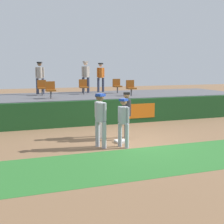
{
  "coord_description": "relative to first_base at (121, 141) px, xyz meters",
  "views": [
    {
      "loc": [
        -4.23,
        -10.22,
        2.79
      ],
      "look_at": [
        -0.26,
        1.03,
        1.0
      ],
      "focal_mm": 48.67,
      "sensor_mm": 36.0,
      "label": 1
    }
  ],
  "objects": [
    {
      "name": "seat_back_right",
      "position": [
        2.35,
        6.76,
        1.65
      ],
      "size": [
        0.47,
        0.44,
        0.84
      ],
      "color": "#4C4C51",
      "rests_on": "bleacher_platform"
    },
    {
      "name": "player_fielder_home",
      "position": [
        -0.53,
        1.06,
        0.94
      ],
      "size": [
        0.33,
        0.54,
        1.7
      ],
      "rotation": [
        0.0,
        0.0,
        -1.54
      ],
      "color": "white",
      "rests_on": "ground_plane"
    },
    {
      "name": "field_wall",
      "position": [
        0.27,
        3.52,
        0.56
      ],
      "size": [
        18.0,
        0.26,
        1.2
      ],
      "color": "#19471E",
      "rests_on": "ground_plane"
    },
    {
      "name": "seat_back_left",
      "position": [
        -2.05,
        6.76,
        1.65
      ],
      "size": [
        0.48,
        0.44,
        0.84
      ],
      "color": "#4C4C51",
      "rests_on": "bleacher_platform"
    },
    {
      "name": "ground_plane",
      "position": [
        0.26,
        -0.03,
        -0.04
      ],
      "size": [
        60.0,
        60.0,
        0.0
      ],
      "primitive_type": "plane",
      "color": "#846042"
    },
    {
      "name": "seat_back_center",
      "position": [
        0.29,
        6.76,
        1.65
      ],
      "size": [
        0.47,
        0.44,
        0.84
      ],
      "color": "#4C4C51",
      "rests_on": "bleacher_platform"
    },
    {
      "name": "player_coach_visitor",
      "position": [
        -0.17,
        -0.68,
        0.95
      ],
      "size": [
        0.44,
        0.44,
        1.7
      ],
      "rotation": [
        0.0,
        0.0,
        -1.05
      ],
      "color": "#9EA3AD",
      "rests_on": "ground_plane"
    },
    {
      "name": "first_base",
      "position": [
        0.0,
        0.0,
        0.0
      ],
      "size": [
        0.4,
        0.4,
        0.08
      ],
      "primitive_type": "cube",
      "color": "white",
      "rests_on": "ground_plane"
    },
    {
      "name": "spectator_casual",
      "position": [
        0.62,
        7.49,
        2.27
      ],
      "size": [
        0.52,
        0.44,
        1.89
      ],
      "rotation": [
        0.0,
        0.0,
        3.39
      ],
      "color": "#33384C",
      "rests_on": "bleacher_platform"
    },
    {
      "name": "seat_front_right",
      "position": [
        2.49,
        4.96,
        1.65
      ],
      "size": [
        0.46,
        0.44,
        0.84
      ],
      "color": "#4C4C51",
      "rests_on": "bleacher_platform"
    },
    {
      "name": "bleacher_platform",
      "position": [
        0.26,
        6.09,
        0.57
      ],
      "size": [
        18.0,
        4.8,
        1.22
      ],
      "primitive_type": "cube",
      "color": "#59595E",
      "rests_on": "ground_plane"
    },
    {
      "name": "spectator_capped",
      "position": [
        1.67,
        7.85,
        2.22
      ],
      "size": [
        0.5,
        0.37,
        1.79
      ],
      "rotation": [
        0.0,
        0.0,
        3.24
      ],
      "color": "#33384C",
      "rests_on": "bleacher_platform"
    },
    {
      "name": "seat_front_left",
      "position": [
        -1.84,
        4.96,
        1.65
      ],
      "size": [
        0.47,
        0.44,
        0.84
      ],
      "color": "#4C4C51",
      "rests_on": "bleacher_platform"
    },
    {
      "name": "grass_foreground_strip",
      "position": [
        0.26,
        -2.34,
        -0.04
      ],
      "size": [
        18.0,
        2.8,
        0.01
      ],
      "primitive_type": "cube",
      "color": "#2D722D",
      "rests_on": "ground_plane"
    },
    {
      "name": "player_runner_visitor",
      "position": [
        -0.92,
        -0.42,
        1.05
      ],
      "size": [
        0.48,
        0.48,
        1.88
      ],
      "rotation": [
        0.0,
        0.0,
        -1.12
      ],
      "color": "#9EA3AD",
      "rests_on": "ground_plane"
    },
    {
      "name": "spectator_hooded",
      "position": [
        -2.06,
        7.55,
        2.24
      ],
      "size": [
        0.48,
        0.45,
        1.83
      ],
      "rotation": [
        0.0,
        0.0,
        2.76
      ],
      "color": "#33384C",
      "rests_on": "bleacher_platform"
    },
    {
      "name": "player_umpire",
      "position": [
        0.43,
        0.52,
        1.01
      ],
      "size": [
        0.44,
        0.49,
        1.82
      ],
      "rotation": [
        0.0,
        0.0,
        -1.9
      ],
      "color": "#4C4C51",
      "rests_on": "ground_plane"
    }
  ]
}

